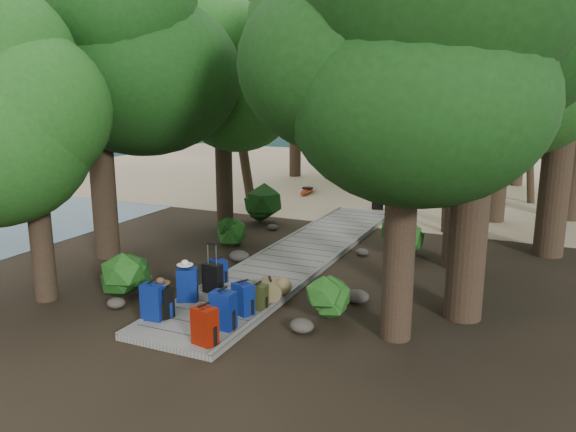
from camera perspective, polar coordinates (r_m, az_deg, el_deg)
The scene contains 49 objects.
ground at distance 14.07m, azimuth -0.40°, elevation -5.30°, with size 120.00×120.00×0.00m, color black.
sand_beach at distance 29.03m, azimuth 12.95°, elevation 3.81°, with size 40.00×22.00×0.02m, color tan.
water_bay at distance 53.04m, azimuth -21.12°, elevation 7.19°, with size 50.00×60.00×0.02m, color #2A4C58.
distant_hill at distance 75.61m, azimuth -12.99°, elevation 9.12°, with size 32.00×16.00×12.00m, color black.
boardwalk at distance 14.93m, azimuth 1.21°, elevation -4.00°, with size 2.00×12.00×0.12m, color gray.
backpack_left_a at distance 10.94m, azimuth -13.54°, elevation -8.27°, with size 0.41×0.29×0.77m, color navy, non-canonical shape.
backpack_left_b at distance 11.03m, azimuth -12.55°, elevation -8.33°, with size 0.36×0.26×0.66m, color black, non-canonical shape.
backpack_left_c at distance 11.71m, azimuth -10.19°, elevation -6.70°, with size 0.41×0.29×0.76m, color navy, non-canonical shape.
backpack_left_d at distance 12.76m, azimuth -7.08°, elevation -5.41°, with size 0.37×0.27×0.57m, color navy, non-canonical shape.
backpack_right_a at distance 9.77m, azimuth -8.47°, elevation -10.79°, with size 0.40×0.29×0.72m, color maroon, non-canonical shape.
backpack_right_b at distance 10.32m, azimuth -6.61°, elevation -9.29°, with size 0.43×0.30×0.77m, color navy, non-canonical shape.
backpack_right_c at distance 10.93m, azimuth -4.59°, elevation -8.21°, with size 0.39×0.28×0.67m, color navy, non-canonical shape.
backpack_right_d at distance 11.22m, azimuth -3.03°, elevation -8.03°, with size 0.35×0.25×0.53m, color #2E3715, non-canonical shape.
duffel_right_khaki at distance 11.71m, azimuth -1.82°, elevation -7.42°, with size 0.41×0.61×0.41m, color brown, non-canonical shape.
suitcase_on_boardwalk at distance 12.10m, azimuth -7.66°, elevation -6.29°, with size 0.41×0.22×0.63m, color black, non-canonical shape.
lone_suitcase_on_sand at distance 21.01m, azimuth 9.09°, elevation 1.57°, with size 0.42×0.24×0.65m, color black, non-canonical shape.
hat_brown at distance 10.91m, azimuth -12.85°, elevation -6.41°, with size 0.37×0.37×0.11m, color #51351E, non-canonical shape.
hat_white at distance 11.58m, azimuth -10.44°, elevation -4.65°, with size 0.33×0.33×0.11m, color silver, non-canonical shape.
kayak at distance 23.91m, azimuth 2.00°, elevation 2.70°, with size 0.76×3.46×0.35m, color #9D2B0D.
sun_lounger at distance 21.63m, azimuth 17.52°, elevation 1.37°, with size 0.59×1.83×0.59m, color silver, non-canonical shape.
tree_right_a at distance 9.59m, azimuth 11.83°, elevation 9.88°, with size 4.71×4.71×7.85m, color black, non-canonical shape.
tree_right_b at distance 10.87m, azimuth 19.09°, elevation 16.23°, with size 5.76×5.76×10.29m, color black, non-canonical shape.
tree_right_c at distance 14.18m, azimuth 17.77°, elevation 13.65°, with size 5.46×5.46×9.46m, color black, non-canonical shape.
tree_right_d at distance 16.14m, azimuth 26.70°, elevation 15.31°, with size 5.94×5.94×10.90m, color black, non-canonical shape.
tree_right_e at distance 19.75m, azimuth 21.22°, elevation 13.86°, with size 5.59×5.59×10.06m, color black, non-canonical shape.
tree_left_a at distance 12.41m, azimuth -24.58°, elevation 6.57°, with size 3.92×3.92×6.54m, color black, non-canonical shape.
tree_left_b at distance 15.15m, azimuth -18.96°, elevation 12.78°, with size 5.05×5.05×9.09m, color black, non-canonical shape.
tree_left_c at distance 17.82m, azimuth -6.69°, elevation 10.99°, with size 4.41×4.41×7.68m, color black, non-canonical shape.
tree_back_a at distance 28.30m, azimuth 9.20°, elevation 12.16°, with size 4.79×4.79×8.29m, color black, non-canonical shape.
tree_back_b at distance 28.26m, azimuth 17.07°, elevation 12.59°, with size 5.09×5.09×9.09m, color black, non-canonical shape.
tree_back_c at distance 27.78m, azimuth 22.82°, elevation 11.31°, with size 4.59×4.59×8.27m, color black, non-canonical shape.
tree_back_d at distance 28.49m, azimuth 0.74°, elevation 12.41°, with size 5.03×5.03×8.38m, color black, non-canonical shape.
palm_right_a at distance 17.89m, azimuth 16.99°, elevation 9.74°, with size 4.21×4.21×7.18m, color #133A10, non-canonical shape.
palm_right_b at distance 23.78m, azimuth 24.20°, elevation 10.21°, with size 3.89×3.89×7.52m, color #133A10, non-canonical shape.
palm_right_c at distance 24.54m, azimuth 16.28°, elevation 9.32°, with size 3.90×3.90×6.21m, color #133A10, non-canonical shape.
palm_left_a at distance 21.17m, azimuth -4.64°, elevation 11.42°, with size 4.88×4.88×7.77m, color #133A10, non-canonical shape.
rock_left_a at distance 12.09m, azimuth -17.06°, elevation -8.45°, with size 0.39×0.35×0.21m, color #4C473F, non-canonical shape.
rock_left_b at distance 13.51m, azimuth -14.36°, elevation -6.04°, with size 0.37×0.33×0.20m, color #4C473F, non-canonical shape.
rock_left_c at distance 14.60m, azimuth -4.99°, elevation -4.07°, with size 0.53×0.48×0.29m, color #4C473F, non-canonical shape.
rock_left_d at distance 17.79m, azimuth -1.58°, elevation -1.13°, with size 0.34×0.31×0.19m, color #4C473F, non-canonical shape.
rock_right_a at distance 10.48m, azimuth 1.40°, elevation -11.09°, with size 0.46×0.41×0.25m, color #4C473F, non-canonical shape.
rock_right_b at distance 11.92m, azimuth 7.05°, elevation -8.11°, with size 0.49×0.44×0.27m, color #4C473F, non-canonical shape.
rock_right_c at distance 15.22m, azimuth 7.53°, elevation -3.65°, with size 0.34×0.31×0.19m, color #4C473F, non-canonical shape.
shrub_left_a at distance 12.63m, azimuth -16.31°, elevation -5.67°, with size 1.07×1.07×0.97m, color #1A5018, non-canonical shape.
shrub_left_b at distance 16.04m, azimuth -5.80°, elevation -1.65°, with size 0.87×0.87×0.78m, color #1A5018, non-canonical shape.
shrub_left_c at distance 18.80m, azimuth -2.89°, elevation 1.24°, with size 1.36×1.36×1.22m, color #1A5018, non-canonical shape.
shrub_right_a at distance 10.85m, azimuth 4.20°, elevation -8.32°, with size 1.04×1.04×0.93m, color #1A5018, non-canonical shape.
shrub_right_b at distance 15.44m, azimuth 11.63°, elevation -1.80°, with size 1.22×1.22×1.10m, color #1A5018, non-canonical shape.
shrub_right_c at distance 18.52m, azimuth 11.96°, elevation -0.13°, with size 0.72×0.72×0.65m, color #1A5018, non-canonical shape.
Camera 1 is at (5.60, -12.15, 4.36)m, focal length 35.00 mm.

